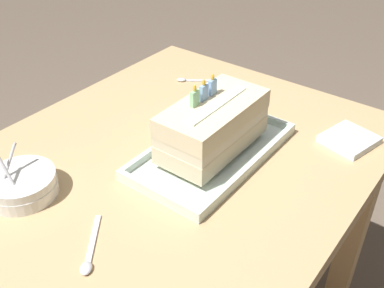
{
  "coord_description": "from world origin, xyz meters",
  "views": [
    {
      "loc": [
        -0.59,
        -0.5,
        1.3
      ],
      "look_at": [
        0.03,
        -0.03,
        0.75
      ],
      "focal_mm": 42.34,
      "sensor_mm": 36.0,
      "label": 1
    }
  ],
  "objects_px": {
    "bowl_stack": "(22,185)",
    "serving_spoon_near_tray": "(190,80)",
    "napkin_pile": "(349,140)",
    "birthday_cake": "(213,125)",
    "serving_spoon_by_bowls": "(89,256)",
    "foil_tray": "(212,152)"
  },
  "relations": [
    {
      "from": "bowl_stack",
      "to": "serving_spoon_near_tray",
      "type": "height_order",
      "value": "bowl_stack"
    },
    {
      "from": "serving_spoon_near_tray",
      "to": "napkin_pile",
      "type": "relative_size",
      "value": 0.79
    },
    {
      "from": "birthday_cake",
      "to": "serving_spoon_by_bowls",
      "type": "xyz_separation_m",
      "value": [
        -0.35,
        -0.0,
        -0.07
      ]
    },
    {
      "from": "birthday_cake",
      "to": "serving_spoon_near_tray",
      "type": "height_order",
      "value": "birthday_cake"
    },
    {
      "from": "foil_tray",
      "to": "serving_spoon_by_bowls",
      "type": "xyz_separation_m",
      "value": [
        -0.35,
        -0.0,
        -0.0
      ]
    },
    {
      "from": "foil_tray",
      "to": "serving_spoon_by_bowls",
      "type": "height_order",
      "value": "foil_tray"
    },
    {
      "from": "serving_spoon_by_bowls",
      "to": "birthday_cake",
      "type": "bearing_deg",
      "value": 0.53
    },
    {
      "from": "birthday_cake",
      "to": "napkin_pile",
      "type": "xyz_separation_m",
      "value": [
        0.22,
        -0.22,
        -0.07
      ]
    },
    {
      "from": "serving_spoon_near_tray",
      "to": "bowl_stack",
      "type": "bearing_deg",
      "value": -176.74
    },
    {
      "from": "serving_spoon_near_tray",
      "to": "napkin_pile",
      "type": "xyz_separation_m",
      "value": [
        -0.02,
        -0.46,
        0.0
      ]
    },
    {
      "from": "bowl_stack",
      "to": "napkin_pile",
      "type": "xyz_separation_m",
      "value": [
        0.54,
        -0.43,
        -0.01
      ]
    },
    {
      "from": "bowl_stack",
      "to": "napkin_pile",
      "type": "distance_m",
      "value": 0.69
    },
    {
      "from": "napkin_pile",
      "to": "bowl_stack",
      "type": "bearing_deg",
      "value": 141.43
    },
    {
      "from": "bowl_stack",
      "to": "birthday_cake",
      "type": "bearing_deg",
      "value": -34.0
    },
    {
      "from": "foil_tray",
      "to": "bowl_stack",
      "type": "relative_size",
      "value": 2.76
    },
    {
      "from": "serving_spoon_by_bowls",
      "to": "napkin_pile",
      "type": "relative_size",
      "value": 0.91
    },
    {
      "from": "foil_tray",
      "to": "birthday_cake",
      "type": "xyz_separation_m",
      "value": [
        0.0,
        0.0,
        0.07
      ]
    },
    {
      "from": "bowl_stack",
      "to": "serving_spoon_near_tray",
      "type": "bearing_deg",
      "value": 3.26
    },
    {
      "from": "foil_tray",
      "to": "serving_spoon_near_tray",
      "type": "height_order",
      "value": "foil_tray"
    },
    {
      "from": "birthday_cake",
      "to": "serving_spoon_by_bowls",
      "type": "height_order",
      "value": "birthday_cake"
    },
    {
      "from": "birthday_cake",
      "to": "napkin_pile",
      "type": "relative_size",
      "value": 1.92
    },
    {
      "from": "birthday_cake",
      "to": "napkin_pile",
      "type": "bearing_deg",
      "value": -44.24
    }
  ]
}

